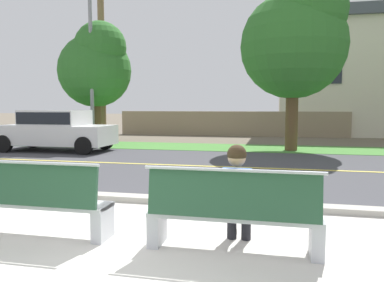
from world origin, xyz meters
The scene contains 15 objects.
ground_plane centered at (0.00, 8.00, 0.00)m, with size 140.00×140.00×0.00m, color #665B4C.
sidewalk_pavement centered at (0.00, 0.40, 0.01)m, with size 44.00×3.60×0.01m, color beige.
curb_edge centered at (0.00, 2.35, 0.06)m, with size 44.00×0.30×0.11m, color #ADA89E.
street_asphalt centered at (0.00, 6.50, 0.00)m, with size 52.00×8.00×0.01m, color #424247.
road_centre_line centered at (0.00, 6.50, 0.01)m, with size 48.00×0.14×0.01m, color #E0CC4C.
far_verge_grass centered at (0.00, 11.45, 0.01)m, with size 48.00×2.80×0.02m, color #478438.
bench_left centered at (-1.29, 0.37, 0.46)m, with size 2.00×0.48×1.01m.
bench_right centered at (1.29, 0.37, 0.46)m, with size 2.00×0.48×1.01m.
seated_person_blue centered at (1.32, 0.54, 0.68)m, with size 0.52×0.68×1.25m.
car_white_near centered at (-6.36, 8.90, 0.85)m, with size 4.30×1.86×1.54m.
streetlamp centered at (-5.94, 11.23, 4.48)m, with size 0.24×2.10×7.92m.
shade_tree_far_left centered at (-6.29, 12.21, 3.55)m, with size 3.31×3.31×5.47m.
shade_tree_left centered at (2.45, 10.89, 4.23)m, with size 3.94×3.94×6.51m.
garden_wall centered at (-0.83, 17.67, 0.70)m, with size 13.00×0.36×1.40m, color gray.
house_across_street centered at (6.73, 20.87, 3.57)m, with size 10.36×6.91×7.04m.
Camera 1 is at (1.75, -3.84, 1.69)m, focal length 35.32 mm.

